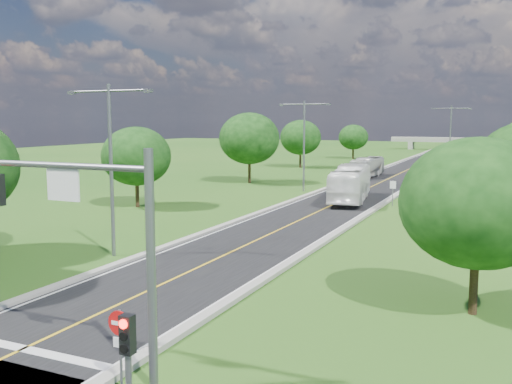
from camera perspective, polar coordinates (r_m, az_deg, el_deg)
ground at (r=76.41m, az=12.84°, el=1.13°), size 260.00×260.00×0.00m
road at (r=82.26m, az=13.69°, el=1.56°), size 8.00×150.00×0.06m
curb_left at (r=83.15m, az=10.82°, el=1.76°), size 0.50×150.00×0.22m
curb_right at (r=81.57m, az=16.63°, el=1.47°), size 0.50×150.00×0.22m
signal_mast at (r=18.02m, az=-16.07°, el=-2.94°), size 8.54×0.33×7.20m
signal_pole_right at (r=14.37m, az=-12.66°, el=-16.21°), size 0.32×0.31×3.48m
do_not_enter_right at (r=17.65m, az=-13.48°, el=-13.63°), size 0.76×0.11×2.50m
speed_limit_sign at (r=53.76m, az=13.52°, el=0.28°), size 0.55×0.09×2.40m
overpass at (r=155.29m, az=18.92°, el=4.88°), size 30.00×3.00×3.20m
streetlight_near_left at (r=34.00m, az=-14.33°, el=3.60°), size 5.90×0.25×10.00m
streetlight_mid_left at (r=63.16m, az=4.83°, el=5.43°), size 5.90×0.25×10.00m
streetlight_far_right at (r=92.92m, az=18.87°, el=5.67°), size 5.90×0.25×10.00m
tree_lb at (r=52.82m, az=-11.89°, el=3.52°), size 6.30×6.30×7.33m
tree_lc at (r=71.23m, az=-0.66°, el=5.38°), size 7.56×7.56×8.79m
tree_ld at (r=94.19m, az=4.47°, el=5.46°), size 6.72×6.72×7.82m
tree_le at (r=116.37m, az=9.71°, el=5.43°), size 5.88×5.88×6.84m
tree_ra at (r=24.70m, az=21.30°, el=-1.04°), size 6.30×6.30×7.33m
tree_re at (r=114.50m, az=24.19°, el=4.71°), size 5.46×5.46×6.35m
bus_outbound at (r=56.16m, az=9.41°, el=0.85°), size 4.74×12.54×3.41m
bus_inbound at (r=79.91m, az=11.06°, el=2.46°), size 2.64×9.76×2.70m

